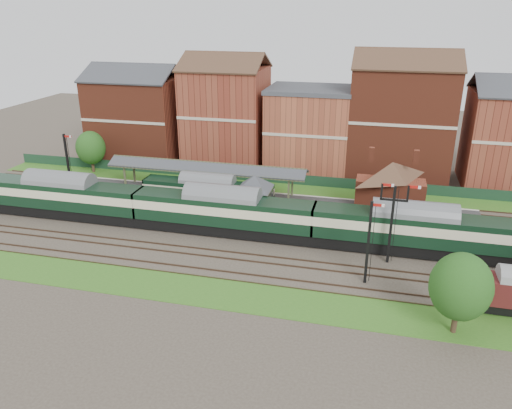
% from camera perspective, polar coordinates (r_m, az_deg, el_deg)
% --- Properties ---
extents(ground, '(160.00, 160.00, 0.00)m').
position_cam_1_polar(ground, '(54.54, 2.07, -3.92)').
color(ground, '#473D33').
rests_on(ground, ground).
extents(grass_back, '(90.00, 4.50, 0.06)m').
position_cam_1_polar(grass_back, '(69.06, 4.82, 1.73)').
color(grass_back, '#2D6619').
rests_on(grass_back, ground).
extents(grass_front, '(90.00, 5.00, 0.06)m').
position_cam_1_polar(grass_front, '(44.30, -1.19, -10.46)').
color(grass_front, '#2D6619').
rests_on(grass_front, ground).
extents(fence, '(90.00, 0.12, 1.50)m').
position_cam_1_polar(fence, '(70.68, 5.10, 2.81)').
color(fence, '#193823').
rests_on(fence, ground).
extents(platform, '(55.00, 3.40, 1.00)m').
position_cam_1_polar(platform, '(64.09, -0.49, 0.63)').
color(platform, '#2D2D2D').
rests_on(platform, ground).
extents(signal_box, '(5.40, 5.40, 6.00)m').
position_cam_1_polar(signal_box, '(56.79, -0.17, 0.68)').
color(signal_box, '#566C4D').
rests_on(signal_box, ground).
extents(brick_hut, '(3.20, 2.64, 2.94)m').
position_cam_1_polar(brick_hut, '(56.30, 7.77, -1.93)').
color(brick_hut, maroon).
rests_on(brick_hut, ground).
extents(station_building, '(8.10, 8.10, 5.90)m').
position_cam_1_polar(station_building, '(61.19, 15.13, 2.24)').
color(station_building, brown).
rests_on(station_building, platform).
extents(canopy, '(26.00, 3.89, 4.08)m').
position_cam_1_polar(canopy, '(64.42, -5.70, 4.48)').
color(canopy, '#42482D').
rests_on(canopy, platform).
extents(semaphore_bracket, '(3.60, 0.25, 8.18)m').
position_cam_1_polar(semaphore_bracket, '(49.50, 15.30, -1.63)').
color(semaphore_bracket, black).
rests_on(semaphore_bracket, ground).
extents(semaphore_platform_end, '(1.23, 0.25, 8.00)m').
position_cam_1_polar(semaphore_platform_end, '(71.54, -20.71, 4.56)').
color(semaphore_platform_end, black).
rests_on(semaphore_platform_end, ground).
extents(semaphore_siding, '(1.23, 0.25, 8.00)m').
position_cam_1_polar(semaphore_siding, '(45.53, 12.75, -4.16)').
color(semaphore_siding, black).
rests_on(semaphore_siding, ground).
extents(town_backdrop, '(69.00, 10.00, 16.00)m').
position_cam_1_polar(town_backdrop, '(75.67, 5.98, 8.99)').
color(town_backdrop, brown).
rests_on(town_backdrop, ground).
extents(dmu_train, '(60.06, 3.15, 4.61)m').
position_cam_1_polar(dmu_train, '(54.79, -3.81, -0.76)').
color(dmu_train, black).
rests_on(dmu_train, ground).
extents(platform_railcar, '(16.32, 2.58, 3.76)m').
position_cam_1_polar(platform_railcar, '(61.88, -5.51, 1.43)').
color(platform_railcar, black).
rests_on(platform_railcar, ground).
extents(goods_van_a, '(5.36, 2.32, 3.25)m').
position_cam_1_polar(goods_van_a, '(46.27, 26.76, -8.90)').
color(goods_van_a, black).
rests_on(goods_van_a, ground).
extents(tree_far, '(4.63, 4.63, 6.76)m').
position_cam_1_polar(tree_far, '(40.84, 22.36, -8.69)').
color(tree_far, '#382619').
rests_on(tree_far, ground).
extents(tree_back, '(4.34, 4.34, 6.34)m').
position_cam_1_polar(tree_back, '(79.05, -18.37, 6.17)').
color(tree_back, '#382619').
rests_on(tree_back, ground).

